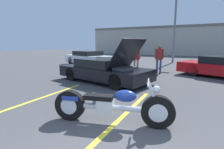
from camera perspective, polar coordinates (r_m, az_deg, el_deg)
name	(u,v)px	position (r m, az deg, el deg)	size (l,w,h in m)	color
parking_stripe_foreground	(14,107)	(5.63, -29.37, -9.30)	(0.12, 5.92, 0.01)	yellow
parking_stripe_middle	(108,130)	(3.74, -1.22, -17.70)	(0.12, 5.92, 0.01)	yellow
far_building	(193,40)	(29.40, 25.00, 10.25)	(32.00, 4.20, 4.40)	#B2AD9E
light_pole	(176,21)	(17.25, 20.20, 15.98)	(1.21, 0.28, 6.68)	slate
motorcycle	(111,105)	(3.88, -0.23, -10.08)	(2.62, 0.94, 0.98)	black
show_car_hood_open	(104,70)	(8.09, -2.51, 1.42)	(4.70, 2.81, 1.95)	black
parked_car_left_row	(89,58)	(14.65, -7.53, 5.32)	(4.83, 3.16, 1.16)	white
spectator_near_motorcycle	(126,54)	(11.52, 4.46, 6.79)	(0.52, 0.24, 1.83)	brown
spectator_by_show_car	(136,57)	(10.72, 7.90, 5.66)	(0.52, 0.21, 1.60)	gray
spectator_far_lot	(159,57)	(10.63, 15.13, 5.63)	(0.52, 0.22, 1.67)	#38476B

